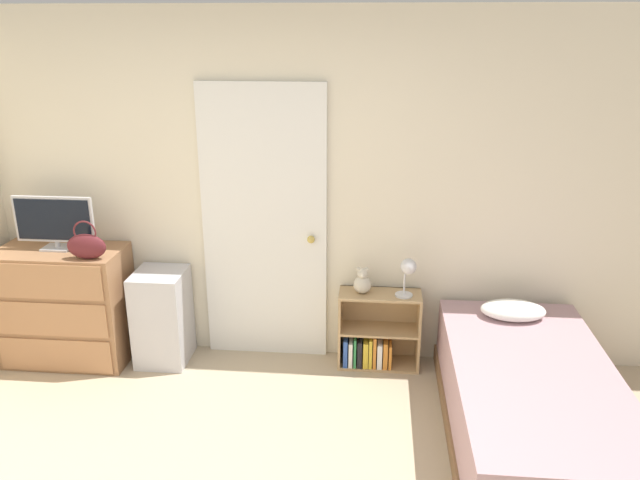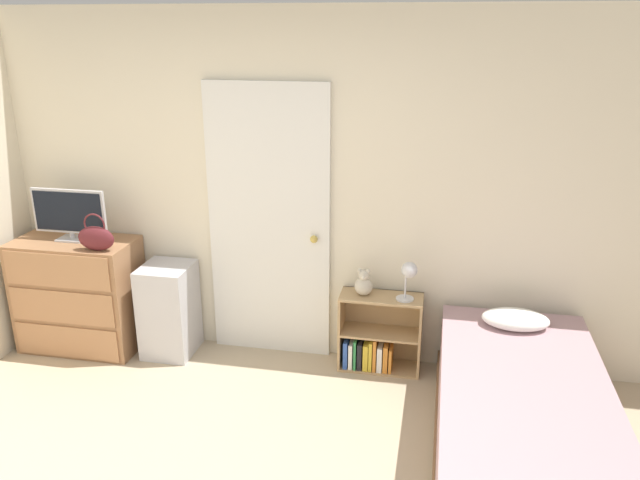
{
  "view_description": "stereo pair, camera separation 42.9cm",
  "coord_description": "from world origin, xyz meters",
  "px_view_note": "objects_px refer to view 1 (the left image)",
  "views": [
    {
      "loc": [
        0.76,
        -2.23,
        2.42
      ],
      "look_at": [
        0.39,
        1.8,
        1.01
      ],
      "focal_mm": 35.0,
      "sensor_mm": 36.0,
      "label": 1
    },
    {
      "loc": [
        1.19,
        -2.17,
        2.42
      ],
      "look_at": [
        0.39,
        1.8,
        1.01
      ],
      "focal_mm": 35.0,
      "sensor_mm": 36.0,
      "label": 2
    }
  ],
  "objects_px": {
    "tv": "(54,222)",
    "bed": "(531,405)",
    "storage_bin": "(162,317)",
    "handbag": "(86,246)",
    "bookshelf": "(374,337)",
    "teddy_bear": "(362,282)",
    "desk_lamp": "(408,270)",
    "dresser": "(66,305)"
  },
  "relations": [
    {
      "from": "storage_bin",
      "to": "bed",
      "type": "distance_m",
      "value": 2.64
    },
    {
      "from": "dresser",
      "to": "bookshelf",
      "type": "relative_size",
      "value": 1.53
    },
    {
      "from": "bookshelf",
      "to": "desk_lamp",
      "type": "distance_m",
      "value": 0.6
    },
    {
      "from": "desk_lamp",
      "to": "bed",
      "type": "distance_m",
      "value": 1.2
    },
    {
      "from": "bookshelf",
      "to": "teddy_bear",
      "type": "relative_size",
      "value": 2.99
    },
    {
      "from": "tv",
      "to": "dresser",
      "type": "bearing_deg",
      "value": -67.67
    },
    {
      "from": "tv",
      "to": "handbag",
      "type": "xyz_separation_m",
      "value": [
        0.31,
        -0.18,
        -0.11
      ]
    },
    {
      "from": "storage_bin",
      "to": "bed",
      "type": "height_order",
      "value": "storage_bin"
    },
    {
      "from": "storage_bin",
      "to": "bookshelf",
      "type": "xyz_separation_m",
      "value": [
        1.58,
        0.07,
        -0.13
      ]
    },
    {
      "from": "tv",
      "to": "teddy_bear",
      "type": "bearing_deg",
      "value": 2.18
    },
    {
      "from": "dresser",
      "to": "tv",
      "type": "xyz_separation_m",
      "value": [
        -0.01,
        0.03,
        0.64
      ]
    },
    {
      "from": "desk_lamp",
      "to": "bed",
      "type": "xyz_separation_m",
      "value": [
        0.73,
        -0.8,
        -0.53
      ]
    },
    {
      "from": "teddy_bear",
      "to": "bed",
      "type": "bearing_deg",
      "value": -38.7
    },
    {
      "from": "storage_bin",
      "to": "teddy_bear",
      "type": "height_order",
      "value": "teddy_bear"
    },
    {
      "from": "bookshelf",
      "to": "handbag",
      "type": "bearing_deg",
      "value": -172.47
    },
    {
      "from": "bookshelf",
      "to": "teddy_bear",
      "type": "height_order",
      "value": "teddy_bear"
    },
    {
      "from": "handbag",
      "to": "teddy_bear",
      "type": "relative_size",
      "value": 1.39
    },
    {
      "from": "dresser",
      "to": "handbag",
      "type": "bearing_deg",
      "value": -26.6
    },
    {
      "from": "handbag",
      "to": "bed",
      "type": "bearing_deg",
      "value": -10.99
    },
    {
      "from": "dresser",
      "to": "desk_lamp",
      "type": "bearing_deg",
      "value": 1.71
    },
    {
      "from": "handbag",
      "to": "desk_lamp",
      "type": "distance_m",
      "value": 2.24
    },
    {
      "from": "handbag",
      "to": "teddy_bear",
      "type": "bearing_deg",
      "value": 7.87
    },
    {
      "from": "handbag",
      "to": "desk_lamp",
      "type": "xyz_separation_m",
      "value": [
        2.22,
        0.22,
        -0.19
      ]
    },
    {
      "from": "storage_bin",
      "to": "dresser",
      "type": "bearing_deg",
      "value": -176.62
    },
    {
      "from": "tv",
      "to": "bookshelf",
      "type": "distance_m",
      "value": 2.46
    },
    {
      "from": "desk_lamp",
      "to": "bed",
      "type": "bearing_deg",
      "value": -47.66
    },
    {
      "from": "desk_lamp",
      "to": "bed",
      "type": "height_order",
      "value": "desk_lamp"
    },
    {
      "from": "tv",
      "to": "bed",
      "type": "relative_size",
      "value": 0.3
    },
    {
      "from": "desk_lamp",
      "to": "dresser",
      "type": "bearing_deg",
      "value": -178.29
    },
    {
      "from": "handbag",
      "to": "bed",
      "type": "height_order",
      "value": "handbag"
    },
    {
      "from": "tv",
      "to": "storage_bin",
      "type": "bearing_deg",
      "value": 0.93
    },
    {
      "from": "bookshelf",
      "to": "teddy_bear",
      "type": "bearing_deg",
      "value": -179.1
    },
    {
      "from": "dresser",
      "to": "teddy_bear",
      "type": "relative_size",
      "value": 4.57
    },
    {
      "from": "tv",
      "to": "handbag",
      "type": "distance_m",
      "value": 0.37
    },
    {
      "from": "desk_lamp",
      "to": "tv",
      "type": "bearing_deg",
      "value": -178.98
    },
    {
      "from": "tv",
      "to": "desk_lamp",
      "type": "relative_size",
      "value": 2.01
    },
    {
      "from": "storage_bin",
      "to": "bed",
      "type": "bearing_deg",
      "value": -16.82
    },
    {
      "from": "handbag",
      "to": "bookshelf",
      "type": "distance_m",
      "value": 2.15
    },
    {
      "from": "bed",
      "to": "dresser",
      "type": "bearing_deg",
      "value": 167.47
    },
    {
      "from": "dresser",
      "to": "storage_bin",
      "type": "height_order",
      "value": "dresser"
    },
    {
      "from": "bookshelf",
      "to": "teddy_bear",
      "type": "xyz_separation_m",
      "value": [
        -0.1,
        -0.0,
        0.44
      ]
    },
    {
      "from": "storage_bin",
      "to": "bookshelf",
      "type": "height_order",
      "value": "storage_bin"
    }
  ]
}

